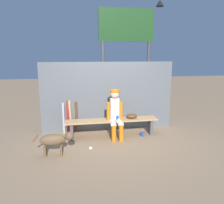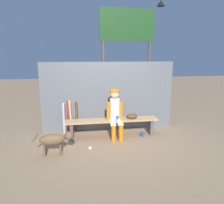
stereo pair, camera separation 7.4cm
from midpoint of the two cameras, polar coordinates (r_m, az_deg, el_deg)
ground_plane at (r=5.72m, az=-0.37°, el=-8.77°), size 30.00×30.00×0.00m
chainlink_fence at (r=5.97m, az=-1.27°, el=1.42°), size 3.59×0.03×1.86m
dugout_bench at (r=5.60m, az=-0.38°, el=-5.49°), size 2.34×0.36×0.44m
player_seated at (r=5.43m, az=0.47°, el=-2.72°), size 0.41×0.55×1.20m
baseball_glove at (r=5.67m, az=4.79°, el=-3.66°), size 0.28×0.20×0.12m
bat_wood_dark at (r=5.85m, az=-9.55°, el=-3.96°), size 0.08×0.25×0.87m
bat_wood_natural at (r=5.86m, az=-11.11°, el=-3.80°), size 0.11×0.28×0.91m
bat_aluminum_red at (r=5.85m, az=-11.77°, el=-3.86°), size 0.10×0.23×0.91m
bat_aluminum_silver at (r=5.89m, az=-12.80°, el=-4.16°), size 0.07×0.14×0.84m
baseball at (r=4.94m, az=-6.02°, el=-11.83°), size 0.07×0.07×0.07m
cup_on_ground at (r=5.72m, az=7.52°, el=-8.28°), size 0.08×0.08×0.11m
cup_on_bench at (r=5.54m, az=0.98°, el=-4.05°), size 0.08×0.08×0.11m
scoreboard at (r=7.04m, az=3.87°, el=16.09°), size 1.98×0.27×3.66m
dog at (r=4.71m, az=-14.87°, el=-9.45°), size 0.84×0.20×0.49m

